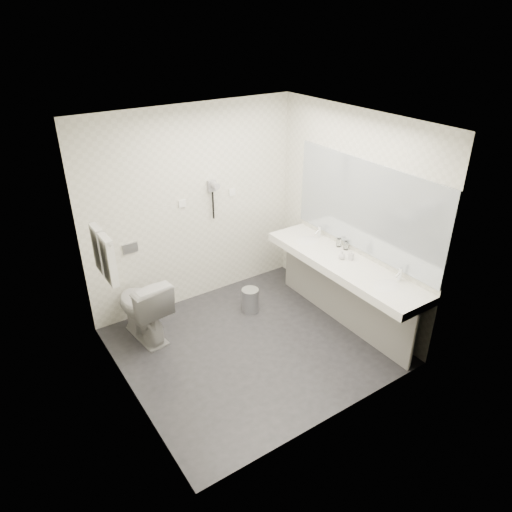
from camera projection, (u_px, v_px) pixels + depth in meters
floor at (252, 346)px, 5.39m from camera, size 2.80×2.80×0.00m
ceiling at (251, 124)px, 4.22m from camera, size 2.80×2.80×0.00m
wall_back at (193, 208)px, 5.76m from camera, size 2.80×0.00×2.80m
wall_front at (340, 308)px, 3.85m from camera, size 2.80×0.00×2.80m
wall_left at (119, 288)px, 4.11m from camera, size 0.00×2.60×2.60m
wall_right at (352, 218)px, 5.49m from camera, size 0.00×2.60×2.60m
vanity_counter at (343, 265)px, 5.42m from camera, size 0.55×2.20×0.10m
vanity_panel at (342, 295)px, 5.63m from camera, size 0.03×2.15×0.75m
vanity_post_near at (413, 339)px, 4.88m from camera, size 0.06×0.06×0.75m
vanity_post_far at (290, 261)px, 6.41m from camera, size 0.06×0.06×0.75m
mirror at (365, 208)px, 5.25m from camera, size 0.02×2.20×1.05m
basin_near at (386, 287)px, 4.93m from camera, size 0.40×0.31×0.05m
basin_far at (307, 242)px, 5.88m from camera, size 0.40×0.31×0.05m
faucet_near at (400, 274)px, 4.98m from camera, size 0.04×0.04×0.15m
faucet_far at (320, 231)px, 5.94m from camera, size 0.04×0.04×0.15m
soap_bottle_a at (351, 255)px, 5.40m from camera, size 0.07×0.07×0.11m
soap_bottle_b at (342, 255)px, 5.42m from camera, size 0.10×0.10×0.10m
glass_left at (346, 245)px, 5.64m from camera, size 0.07×0.07×0.11m
glass_right at (339, 243)px, 5.71m from camera, size 0.06×0.06×0.11m
toilet at (143, 307)px, 5.37m from camera, size 0.53×0.83×0.80m
flush_plate at (130, 248)px, 5.47m from camera, size 0.18×0.02×0.12m
pedal_bin at (250, 301)px, 5.94m from camera, size 0.27×0.27×0.30m
bin_lid at (250, 290)px, 5.86m from camera, size 0.22×0.22×0.02m
towel_rail at (99, 234)px, 4.40m from camera, size 0.02×0.62×0.02m
towel_near at (109, 260)px, 4.41m from camera, size 0.07×0.24×0.48m
towel_far at (99, 249)px, 4.61m from camera, size 0.07×0.24×0.48m
dryer_cradle at (212, 186)px, 5.74m from camera, size 0.10×0.04×0.14m
dryer_barrel at (214, 185)px, 5.68m from camera, size 0.08×0.14×0.08m
dryer_cord at (213, 205)px, 5.85m from camera, size 0.02×0.02×0.35m
switch_plate_a at (182, 204)px, 5.63m from camera, size 0.09×0.02×0.09m
switch_plate_b at (232, 192)px, 5.97m from camera, size 0.09×0.02×0.09m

